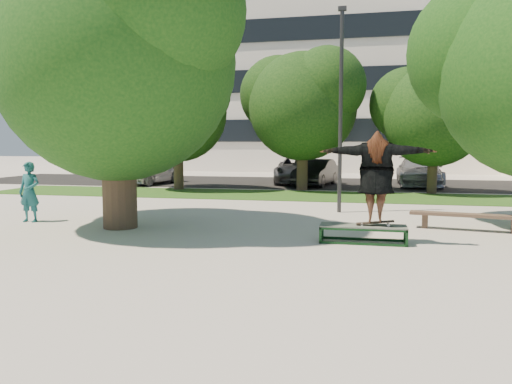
% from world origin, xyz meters
% --- Properties ---
extents(ground, '(120.00, 120.00, 0.00)m').
position_xyz_m(ground, '(0.00, 0.00, 0.00)').
color(ground, '#AAA79D').
rests_on(ground, ground).
extents(grass_strip, '(30.00, 4.00, 0.02)m').
position_xyz_m(grass_strip, '(1.00, 9.50, 0.01)').
color(grass_strip, '#194D16').
rests_on(grass_strip, ground).
extents(asphalt_strip, '(40.00, 8.00, 0.01)m').
position_xyz_m(asphalt_strip, '(0.00, 16.00, 0.01)').
color(asphalt_strip, black).
rests_on(asphalt_strip, ground).
extents(tree_left, '(6.96, 5.95, 7.12)m').
position_xyz_m(tree_left, '(-4.29, 1.09, 4.42)').
color(tree_left, '#38281E').
rests_on(tree_left, ground).
extents(bg_tree_left, '(5.28, 4.51, 5.77)m').
position_xyz_m(bg_tree_left, '(-6.57, 11.07, 3.73)').
color(bg_tree_left, '#38281E').
rests_on(bg_tree_left, ground).
extents(bg_tree_mid, '(5.76, 4.92, 6.24)m').
position_xyz_m(bg_tree_mid, '(-1.08, 12.08, 4.02)').
color(bg_tree_mid, '#38281E').
rests_on(bg_tree_mid, ground).
extents(bg_tree_right, '(5.04, 4.31, 5.43)m').
position_xyz_m(bg_tree_right, '(4.43, 11.57, 3.49)').
color(bg_tree_right, '#38281E').
rests_on(bg_tree_right, ground).
extents(lamppost, '(0.25, 0.15, 6.11)m').
position_xyz_m(lamppost, '(1.00, 5.00, 3.15)').
color(lamppost, '#2D2D30').
rests_on(lamppost, ground).
extents(office_building, '(30.00, 14.12, 16.00)m').
position_xyz_m(office_building, '(-2.00, 31.98, 8.00)').
color(office_building, silver).
rests_on(office_building, ground).
extents(grind_box, '(1.80, 0.60, 0.38)m').
position_xyz_m(grind_box, '(1.73, 0.36, 0.19)').
color(grind_box, '#113318').
rests_on(grind_box, ground).
extents(skater_rig, '(2.37, 0.74, 1.98)m').
position_xyz_m(skater_rig, '(1.97, 0.36, 1.41)').
color(skater_rig, white).
rests_on(skater_rig, grind_box).
extents(bystander, '(0.59, 0.39, 1.62)m').
position_xyz_m(bystander, '(-7.00, 1.34, 0.81)').
color(bystander, '#175057').
rests_on(bystander, ground).
extents(bench, '(2.72, 0.84, 0.41)m').
position_xyz_m(bench, '(4.20, 2.38, 0.35)').
color(bench, '#503D30').
rests_on(bench, ground).
extents(car_silver_a, '(2.31, 4.32, 1.40)m').
position_xyz_m(car_silver_a, '(-9.00, 13.66, 0.70)').
color(car_silver_a, '#A9A9AE').
rests_on(car_silver_a, asphalt_strip).
extents(car_dark, '(2.04, 4.17, 1.32)m').
position_xyz_m(car_dark, '(-0.62, 14.33, 0.66)').
color(car_dark, black).
rests_on(car_dark, asphalt_strip).
extents(car_grey, '(2.85, 5.27, 1.40)m').
position_xyz_m(car_grey, '(-1.66, 15.64, 0.70)').
color(car_grey, slate).
rests_on(car_grey, asphalt_strip).
extents(car_silver_b, '(2.10, 5.01, 1.45)m').
position_xyz_m(car_silver_b, '(4.37, 15.33, 0.72)').
color(car_silver_b, '#A0A1A5').
rests_on(car_silver_b, asphalt_strip).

